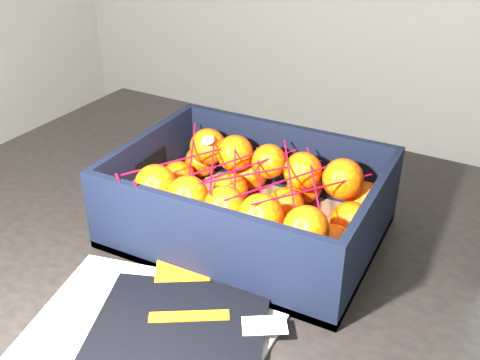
% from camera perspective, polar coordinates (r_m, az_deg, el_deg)
% --- Properties ---
extents(table, '(1.23, 0.85, 0.75)m').
position_cam_1_polar(table, '(0.96, 0.96, -9.70)').
color(table, black).
rests_on(table, ground).
extents(magazine_stack, '(0.36, 0.35, 0.02)m').
position_cam_1_polar(magazine_stack, '(0.69, -9.64, -17.06)').
color(magazine_stack, silver).
rests_on(magazine_stack, table).
extents(produce_crate, '(0.39, 0.29, 0.13)m').
position_cam_1_polar(produce_crate, '(0.87, 0.91, -3.06)').
color(produce_crate, '#906642').
rests_on(produce_crate, table).
extents(clementine_heap, '(0.37, 0.27, 0.11)m').
position_cam_1_polar(clementine_heap, '(0.86, 1.27, -1.95)').
color(clementine_heap, '#FF4B05').
rests_on(clementine_heap, produce_crate).
extents(mesh_net, '(0.32, 0.26, 0.09)m').
position_cam_1_polar(mesh_net, '(0.83, 0.08, 0.53)').
color(mesh_net, red).
rests_on(mesh_net, clementine_heap).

